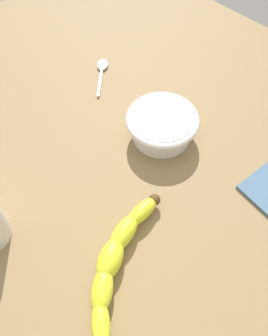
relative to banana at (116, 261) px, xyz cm
name	(u,v)px	position (x,y,z in cm)	size (l,w,h in cm)	color
wooden_tabletop	(100,210)	(-9.19, 5.04, -3.27)	(120.00, 120.00, 3.00)	olive
banana	(116,261)	(0.00, 0.00, 0.00)	(12.52, 23.03, 3.54)	yellow
ceramic_bowl	(162,125)	(-11.57, 23.34, 1.19)	(13.19, 13.19, 4.95)	white
teaspoon	(102,67)	(-32.77, 28.33, -1.37)	(8.41, 9.43, 0.80)	silver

